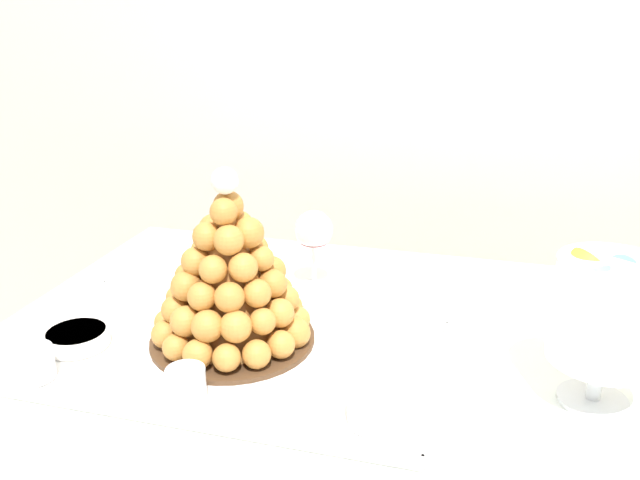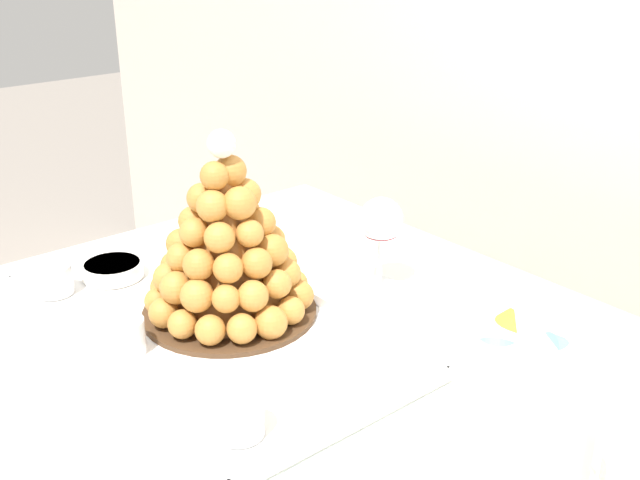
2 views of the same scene
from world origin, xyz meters
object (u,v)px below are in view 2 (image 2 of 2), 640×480
at_px(dessert_cup_left, 53,280).
at_px(macaron_goblet, 527,407).
at_px(dessert_cup_centre, 239,416).
at_px(croquembouche, 227,248).
at_px(wine_glass, 381,223).
at_px(dessert_cup_mid_left, 126,338).
at_px(creme_brulee_ramekin, 113,269).
at_px(serving_tray, 206,328).

xyz_separation_m(dessert_cup_left, macaron_goblet, (0.79, 0.16, 0.11)).
xyz_separation_m(dessert_cup_centre, macaron_goblet, (0.29, 0.14, 0.11)).
height_order(croquembouche, wine_glass, croquembouche).
xyz_separation_m(dessert_cup_left, dessert_cup_mid_left, (0.25, 0.00, 0.00)).
xyz_separation_m(croquembouche, creme_brulee_ramekin, (-0.24, -0.08, -0.10)).
bearing_deg(dessert_cup_centre, wine_glass, 114.95).
relative_size(dessert_cup_mid_left, macaron_goblet, 0.24).
bearing_deg(dessert_cup_centre, macaron_goblet, 25.83).
bearing_deg(dessert_cup_mid_left, serving_tray, 87.17).
bearing_deg(creme_brulee_ramekin, croquembouche, 18.27).
height_order(serving_tray, dessert_cup_left, dessert_cup_left).
bearing_deg(creme_brulee_ramekin, wine_glass, 47.64).
xyz_separation_m(dessert_cup_mid_left, dessert_cup_centre, (0.26, 0.02, 0.00)).
bearing_deg(croquembouche, dessert_cup_centre, -31.56).
height_order(creme_brulee_ramekin, macaron_goblet, macaron_goblet).
relative_size(serving_tray, dessert_cup_mid_left, 11.99).
relative_size(dessert_cup_left, dessert_cup_centre, 1.03).
xyz_separation_m(dessert_cup_left, dessert_cup_centre, (0.50, 0.02, 0.00)).
bearing_deg(croquembouche, wine_glass, 75.53).
bearing_deg(dessert_cup_mid_left, dessert_cup_centre, 3.87).
height_order(dessert_cup_mid_left, dessert_cup_centre, dessert_cup_centre).
xyz_separation_m(dessert_cup_centre, wine_glass, (-0.19, 0.41, 0.08)).
distance_m(dessert_cup_left, wine_glass, 0.54).
bearing_deg(serving_tray, dessert_cup_centre, -23.45).
distance_m(croquembouche, macaron_goblet, 0.55).
bearing_deg(dessert_cup_mid_left, dessert_cup_left, -179.09).
xyz_separation_m(croquembouche, dessert_cup_centre, (0.26, -0.16, -0.09)).
relative_size(serving_tray, macaron_goblet, 2.87).
distance_m(serving_tray, dessert_cup_mid_left, 0.13).
height_order(dessert_cup_mid_left, creme_brulee_ramekin, dessert_cup_mid_left).
bearing_deg(croquembouche, serving_tray, -79.42).
height_order(dessert_cup_centre, wine_glass, wine_glass).
xyz_separation_m(serving_tray, creme_brulee_ramekin, (-0.25, -0.03, 0.02)).
bearing_deg(serving_tray, dessert_cup_left, -152.86).
distance_m(dessert_cup_mid_left, creme_brulee_ramekin, 0.26).
relative_size(dessert_cup_left, dessert_cup_mid_left, 1.12).
height_order(serving_tray, dessert_cup_mid_left, dessert_cup_mid_left).
distance_m(dessert_cup_left, macaron_goblet, 0.82).
distance_m(serving_tray, croquembouche, 0.12).
xyz_separation_m(serving_tray, dessert_cup_centre, (0.25, -0.11, 0.03)).
height_order(macaron_goblet, wine_glass, macaron_goblet).
bearing_deg(dessert_cup_mid_left, wine_glass, 81.74).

